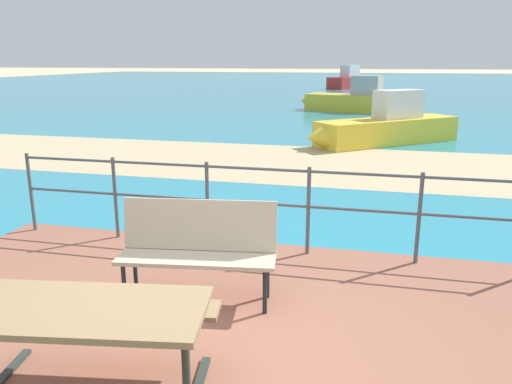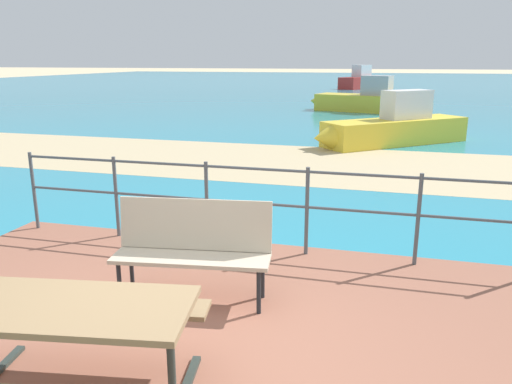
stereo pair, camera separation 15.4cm
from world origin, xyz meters
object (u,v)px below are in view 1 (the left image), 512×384
at_px(picnic_table, 71,333).
at_px(boat_near, 357,100).
at_px(boat_mid, 386,127).
at_px(park_bench, 198,243).
at_px(boat_far, 352,81).

height_order(picnic_table, boat_near, boat_near).
xyz_separation_m(boat_near, boat_mid, (1.08, -8.53, -0.03)).
bearing_deg(boat_near, park_bench, 103.90).
relative_size(picnic_table, boat_mid, 0.44).
distance_m(picnic_table, park_bench, 1.70).
bearing_deg(park_bench, boat_far, 82.75).
distance_m(boat_mid, boat_far, 26.97).
distance_m(picnic_table, boat_near, 19.97).
xyz_separation_m(picnic_table, boat_mid, (1.99, 11.42, -0.19)).
bearing_deg(boat_mid, boat_far, -126.95).
distance_m(boat_near, boat_mid, 8.60).
distance_m(park_bench, boat_mid, 9.90).
relative_size(boat_mid, boat_far, 0.75).
bearing_deg(boat_mid, park_bench, 37.98).
xyz_separation_m(park_bench, boat_near, (0.73, 18.26, -0.12)).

